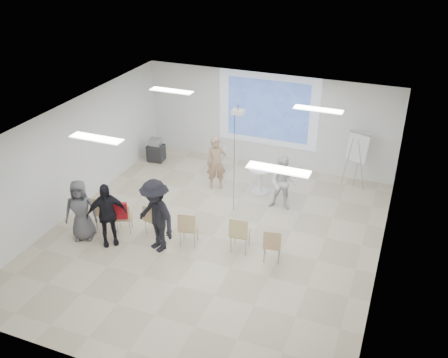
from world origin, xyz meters
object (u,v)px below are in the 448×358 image
at_px(chair_left_inner, 152,217).
at_px(chair_right_far, 272,243).
at_px(player_right, 283,180).
at_px(chair_left_mid, 123,216).
at_px(flipchart_easel, 358,148).
at_px(player_left, 216,160).
at_px(laptop, 154,217).
at_px(chair_right_inner, 240,232).
at_px(audience_outer, 80,207).
at_px(av_cart, 156,151).
at_px(pedestal_table, 260,179).
at_px(chair_far_left, 103,210).
at_px(chair_center, 188,226).
at_px(audience_mid, 155,211).
at_px(audience_left, 106,210).

distance_m(chair_left_inner, chair_right_far, 3.11).
bearing_deg(player_right, chair_left_mid, -146.50).
xyz_separation_m(chair_left_inner, flipchart_easel, (4.31, 4.44, 0.77)).
height_order(player_left, player_right, player_left).
xyz_separation_m(chair_left_mid, laptop, (0.72, 0.29, -0.04)).
relative_size(chair_right_far, flipchart_easel, 0.51).
relative_size(chair_right_inner, audience_outer, 0.54).
bearing_deg(audience_outer, av_cart, 71.11).
distance_m(laptop, flipchart_easel, 6.16).
relative_size(pedestal_table, chair_far_left, 0.89).
height_order(player_right, laptop, player_right).
height_order(chair_center, flipchart_easel, flipchart_easel).
height_order(player_left, flipchart_easel, player_left).
bearing_deg(audience_mid, pedestal_table, 93.55).
distance_m(chair_center, audience_outer, 2.67).
bearing_deg(player_right, flipchart_easel, 46.22).
height_order(player_left, chair_left_mid, player_left).
bearing_deg(chair_center, chair_right_inner, -2.34).
bearing_deg(chair_center, audience_left, -173.21).
xyz_separation_m(player_left, audience_mid, (-0.14, -3.38, 0.15)).
distance_m(chair_far_left, laptop, 1.34).
relative_size(audience_left, flipchart_easel, 1.10).
distance_m(chair_left_inner, audience_mid, 0.86).
bearing_deg(chair_right_inner, chair_left_mid, -179.69).
xyz_separation_m(audience_left, audience_mid, (1.21, 0.23, 0.11)).
height_order(laptop, flipchart_easel, flipchart_easel).
xyz_separation_m(chair_far_left, flipchart_easel, (5.59, 4.66, 0.71)).
bearing_deg(av_cart, chair_right_far, -41.55).
xyz_separation_m(chair_left_inner, chair_right_inner, (2.28, 0.10, 0.07)).
relative_size(chair_left_inner, flipchart_easel, 0.49).
relative_size(chair_right_inner, laptop, 3.12).
relative_size(pedestal_table, player_left, 0.46).
bearing_deg(audience_outer, chair_left_mid, 10.20).
xyz_separation_m(player_right, chair_left_inner, (-2.68, -2.44, -0.37)).
height_order(player_right, audience_left, audience_left).
distance_m(audience_left, flipchart_easel, 7.28).
relative_size(chair_center, audience_mid, 0.44).
distance_m(player_left, player_right, 2.17).
bearing_deg(chair_right_far, laptop, 167.54).
xyz_separation_m(laptop, audience_mid, (0.40, -0.60, 0.60)).
xyz_separation_m(audience_mid, audience_outer, (-1.93, -0.26, -0.16)).
xyz_separation_m(chair_center, audience_mid, (-0.63, -0.39, 0.50)).
relative_size(pedestal_table, audience_outer, 0.47).
bearing_deg(chair_left_mid, chair_right_inner, -16.94).
height_order(pedestal_table, flipchart_easel, flipchart_easel).
bearing_deg(audience_left, chair_left_mid, 40.75).
bearing_deg(chair_far_left, audience_left, -67.71).
relative_size(pedestal_table, av_cart, 1.06).
bearing_deg(chair_left_mid, laptop, -0.63).
xyz_separation_m(chair_left_mid, chair_left_inner, (0.71, 0.20, 0.01)).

